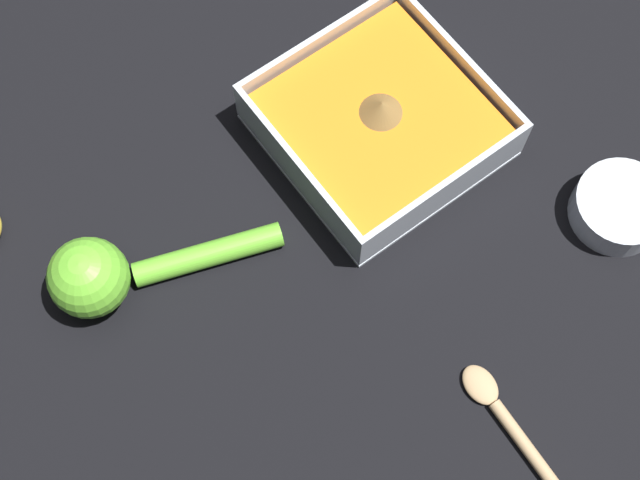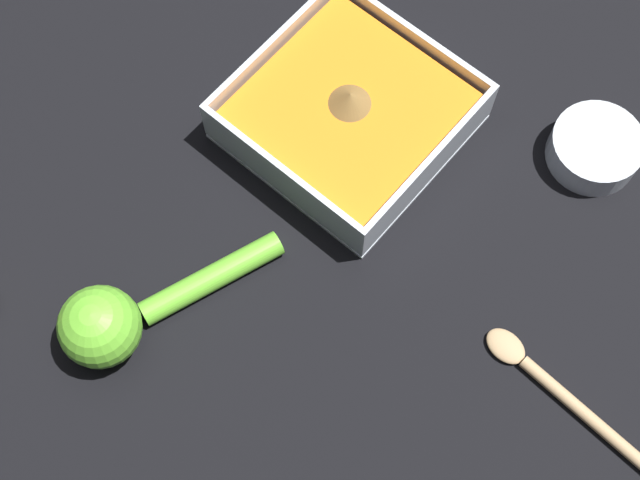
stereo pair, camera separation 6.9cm
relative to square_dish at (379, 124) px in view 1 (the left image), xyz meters
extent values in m
plane|color=black|center=(0.04, -0.02, -0.02)|extent=(4.00, 4.00, 0.00)
cube|color=silver|center=(0.00, 0.00, -0.02)|extent=(0.21, 0.21, 0.01)
cube|color=silver|center=(0.00, 0.10, 0.01)|extent=(0.21, 0.01, 0.05)
cube|color=silver|center=(0.00, -0.10, 0.01)|extent=(0.21, 0.01, 0.05)
cube|color=silver|center=(0.10, 0.00, 0.01)|extent=(0.01, 0.19, 0.05)
cube|color=silver|center=(-0.10, 0.00, 0.01)|extent=(0.01, 0.19, 0.05)
cube|color=orange|center=(0.00, 0.00, 0.00)|extent=(0.19, 0.19, 0.04)
cone|color=brown|center=(0.00, 0.00, 0.03)|extent=(0.04, 0.04, 0.02)
cylinder|color=silver|center=(0.13, -0.21, -0.01)|extent=(0.09, 0.09, 0.03)
cylinder|color=brown|center=(0.13, -0.21, -0.01)|extent=(0.08, 0.08, 0.02)
sphere|color=#6BC633|center=(-0.32, 0.03, 0.01)|extent=(0.08, 0.08, 0.08)
cylinder|color=#6BC633|center=(-0.21, -0.01, -0.01)|extent=(0.14, 0.07, 0.02)
ellipsoid|color=tan|center=(-0.08, -0.26, -0.02)|extent=(0.03, 0.04, 0.01)
camera|label=1|loc=(-0.31, -0.31, 0.78)|focal=50.00mm
camera|label=2|loc=(-0.36, -0.27, 0.78)|focal=50.00mm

